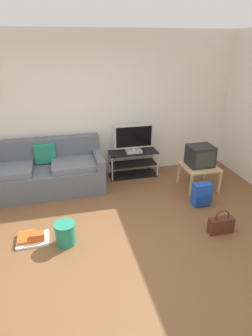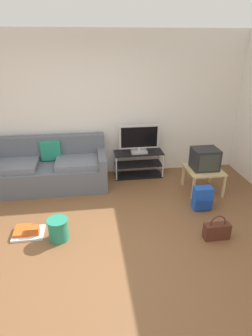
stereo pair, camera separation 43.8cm
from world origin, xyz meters
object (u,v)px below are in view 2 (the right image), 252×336
(side_table, at_px, (204,172))
(flat_tv, at_px, (139,139))
(backpack, at_px, (202,198))
(cleaning_bucket, at_px, (58,229))
(handbag, at_px, (217,231))
(crt_tv, at_px, (205,159))
(couch, at_px, (48,169))
(tv_stand, at_px, (138,164))
(floor_tray, at_px, (28,232))

(side_table, bearing_deg, flat_tv, 143.53)
(flat_tv, height_order, backpack, flat_tv)
(cleaning_bucket, bearing_deg, handbag, -7.53)
(crt_tv, height_order, handbag, crt_tv)
(flat_tv, bearing_deg, crt_tv, -35.89)
(couch, xyz_separation_m, flat_tv, (1.72, 0.17, 0.44))
(tv_stand, distance_m, flat_tv, 0.52)
(tv_stand, xyz_separation_m, handbag, (0.71, -2.11, -0.13))
(backpack, relative_size, floor_tray, 0.90)
(couch, distance_m, cleaning_bucket, 1.67)
(side_table, relative_size, handbag, 1.65)
(crt_tv, distance_m, backpack, 0.77)
(side_table, height_order, floor_tray, side_table)
(side_table, bearing_deg, tv_stand, 142.73)
(tv_stand, height_order, cleaning_bucket, tv_stand)
(couch, height_order, cleaning_bucket, couch)
(crt_tv, bearing_deg, cleaning_bucket, -156.68)
(crt_tv, distance_m, floor_tray, 3.09)
(flat_tv, relative_size, backpack, 1.98)
(handbag, relative_size, floor_tray, 0.87)
(couch, xyz_separation_m, crt_tv, (2.75, -0.58, 0.29))
(flat_tv, distance_m, backpack, 1.67)
(tv_stand, bearing_deg, couch, -173.74)
(backpack, distance_m, floor_tray, 2.69)
(tv_stand, xyz_separation_m, side_table, (1.03, -0.78, 0.12))
(flat_tv, height_order, cleaning_bucket, flat_tv)
(couch, bearing_deg, crt_tv, -11.89)
(handbag, bearing_deg, side_table, 76.53)
(flat_tv, xyz_separation_m, cleaning_bucket, (-1.43, -1.81, -0.61))
(couch, relative_size, cleaning_bucket, 6.80)
(side_table, xyz_separation_m, floor_tray, (-2.90, -0.89, -0.34))
(flat_tv, distance_m, floor_tray, 2.60)
(backpack, relative_size, handbag, 1.04)
(couch, distance_m, crt_tv, 2.83)
(couch, height_order, tv_stand, couch)
(backpack, height_order, handbag, backpack)
(tv_stand, distance_m, crt_tv, 1.34)
(backpack, bearing_deg, floor_tray, -166.69)
(flat_tv, height_order, crt_tv, flat_tv)
(cleaning_bucket, relative_size, floor_tray, 0.73)
(side_table, relative_size, crt_tv, 1.38)
(couch, xyz_separation_m, cleaning_bucket, (0.29, -1.64, -0.17))
(crt_tv, height_order, floor_tray, crt_tv)
(tv_stand, xyz_separation_m, flat_tv, (0.00, -0.02, 0.52))
(handbag, bearing_deg, backpack, 83.32)
(floor_tray, bearing_deg, crt_tv, 17.25)
(flat_tv, bearing_deg, handbag, -71.17)
(side_table, xyz_separation_m, cleaning_bucket, (-2.46, -1.04, -0.21))
(handbag, relative_size, cleaning_bucket, 1.18)
(backpack, relative_size, cleaning_bucket, 1.23)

